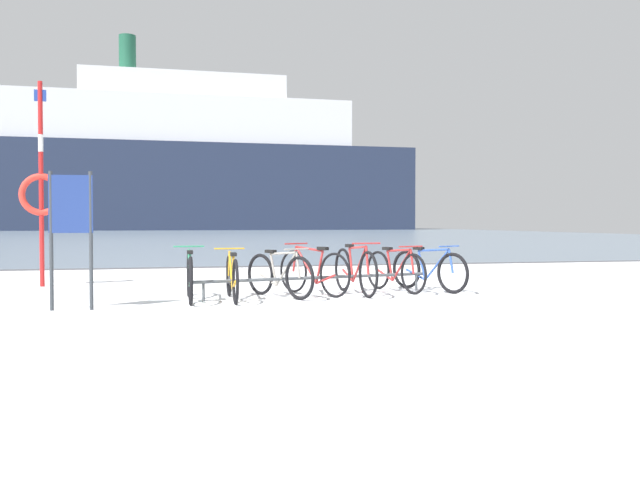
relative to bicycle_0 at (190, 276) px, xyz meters
The scene contains 12 objects.
ground 50.99m from the bicycle_0, 89.30° to the left, with size 80.00×132.00×0.08m.
bike_rack 1.98m from the bicycle_0, ahead, with size 3.94×0.87×0.31m.
bicycle_0 is the anchor object (origin of this frame).
bicycle_1 0.61m from the bicycle_0, ahead, with size 0.46×1.69×0.75m.
bicycle_2 1.35m from the bicycle_0, ahead, with size 0.83×1.42×0.76m.
bicycle_3 1.95m from the bicycle_0, 11.57° to the left, with size 0.83×1.51×0.81m.
bicycle_4 2.60m from the bicycle_0, ahead, with size 0.46×1.80×0.83m.
bicycle_5 3.38m from the bicycle_0, ahead, with size 0.61×1.57×0.77m.
bicycle_6 3.94m from the bicycle_0, ahead, with size 0.78×1.57×0.77m.
info_sign 1.88m from the bicycle_0, 155.70° to the right, with size 0.55×0.09×1.80m.
rescue_post 3.95m from the bicycle_0, 132.29° to the left, with size 0.76×0.12×3.62m.
ferry_ship 83.95m from the bicycle_0, 88.25° to the left, with size 59.72×13.46×25.99m.
Camera 1 is at (-0.87, -6.89, 1.16)m, focal length 37.42 mm.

